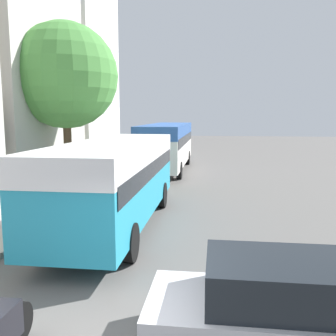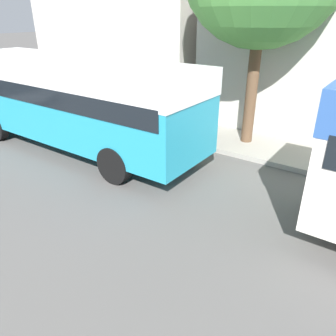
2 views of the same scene
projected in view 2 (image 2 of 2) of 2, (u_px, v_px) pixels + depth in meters
The scene contains 3 objects.
sidewalk at pixel (41, 98), 16.94m from camera, with size 2.20×120.00×0.15m.
bus_lead at pixel (71, 92), 10.21m from camera, with size 2.54×9.11×2.83m.
pedestrian_near_curb at pixel (59, 82), 16.09m from camera, with size 0.43×0.43×1.72m.
Camera 2 is at (4.82, 15.14, 4.07)m, focal length 35.00 mm.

